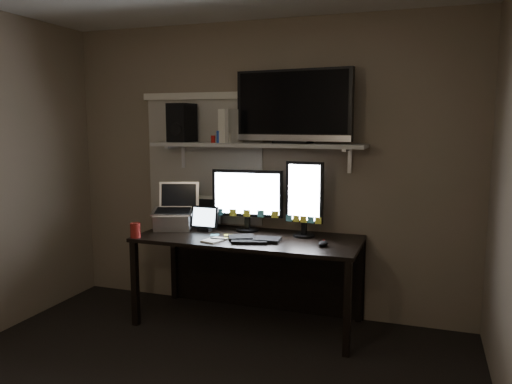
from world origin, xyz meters
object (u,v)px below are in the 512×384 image
at_px(cup, 135,230).
at_px(monitor_landscape, 247,200).
at_px(keyboard, 254,239).
at_px(speaker, 182,123).
at_px(game_console, 230,126).
at_px(mouse, 323,243).
at_px(tablet, 205,218).
at_px(monitor_portrait, 304,199).
at_px(tv, 293,107).
at_px(desk, 253,254).
at_px(laptop, 173,207).

bearing_deg(cup, monitor_landscape, 34.69).
bearing_deg(keyboard, speaker, 143.12).
distance_m(game_console, speaker, 0.45).
xyz_separation_m(monitor_landscape, game_console, (-0.15, 0.00, 0.62)).
xyz_separation_m(mouse, tablet, (-1.06, 0.19, 0.09)).
distance_m(monitor_portrait, cup, 1.38).
bearing_deg(tablet, tv, 13.32).
bearing_deg(monitor_portrait, game_console, -179.05).
height_order(tablet, speaker, speaker).
height_order(monitor_portrait, cup, monitor_portrait).
relative_size(monitor_landscape, cup, 5.14).
distance_m(desk, game_console, 1.10).
bearing_deg(monitor_landscape, laptop, -171.41).
distance_m(tv, speaker, 0.99).
relative_size(monitor_landscape, mouse, 5.69).
relative_size(desk, monitor_landscape, 2.94).
bearing_deg(tablet, speaker, 158.15).
bearing_deg(game_console, desk, -3.13).
relative_size(monitor_landscape, keyboard, 1.44).
xyz_separation_m(monitor_landscape, keyboard, (0.17, -0.31, -0.26)).
bearing_deg(monitor_landscape, mouse, -28.65).
height_order(desk, speaker, speaker).
bearing_deg(keyboard, laptop, 152.99).
distance_m(cup, speaker, 1.02).
bearing_deg(cup, game_console, 40.75).
height_order(monitor_landscape, laptop, monitor_landscape).
xyz_separation_m(mouse, game_console, (-0.87, 0.32, 0.87)).
distance_m(laptop, cup, 0.43).
relative_size(monitor_portrait, cup, 5.22).
distance_m(mouse, tv, 1.13).
bearing_deg(speaker, laptop, -97.62).
bearing_deg(tablet, keyboard, -18.04).
distance_m(cup, game_console, 1.16).
bearing_deg(monitor_landscape, tablet, -164.31).
height_order(game_console, speaker, speaker).
distance_m(monitor_landscape, keyboard, 0.44).
relative_size(mouse, speaker, 0.32).
distance_m(monitor_landscape, cup, 0.96).
bearing_deg(game_console, tablet, -127.90).
height_order(keyboard, tv, tv).
distance_m(laptop, tv, 1.34).
relative_size(desk, mouse, 16.74).
bearing_deg(speaker, keyboard, -15.26).
height_order(monitor_portrait, keyboard, monitor_portrait).
height_order(mouse, speaker, speaker).
xyz_separation_m(monitor_portrait, cup, (-1.28, -0.48, -0.25)).
xyz_separation_m(tablet, speaker, (-0.26, 0.11, 0.81)).
distance_m(cup, tv, 1.61).
bearing_deg(mouse, desk, 161.23).
bearing_deg(cup, tv, 25.45).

